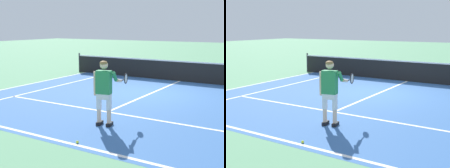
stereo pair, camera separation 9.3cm
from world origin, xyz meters
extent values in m
plane|color=#609E70|center=(0.00, 0.00, 0.00)|extent=(80.00, 80.00, 0.00)
cube|color=#3866A8|center=(0.00, -1.43, 0.00)|extent=(10.98, 9.44, 0.00)
cube|color=white|center=(0.00, -5.95, 0.00)|extent=(10.98, 0.10, 0.01)
cube|color=white|center=(0.00, -3.31, 0.00)|extent=(8.23, 0.10, 0.01)
cube|color=white|center=(0.00, -0.11, 0.00)|extent=(0.10, 6.40, 0.01)
cube|color=white|center=(-4.12, -1.43, 0.00)|extent=(0.10, 9.04, 0.01)
cube|color=white|center=(-5.49, -1.43, 0.00)|extent=(0.10, 9.04, 0.01)
cylinder|color=#333338|center=(-5.94, 3.09, 0.54)|extent=(0.08, 0.08, 1.07)
cube|color=black|center=(0.00, 3.09, 0.46)|extent=(11.84, 0.02, 0.91)
cube|color=white|center=(0.00, 3.09, 0.94)|extent=(11.84, 0.03, 0.06)
cube|color=black|center=(0.49, -4.46, 0.04)|extent=(0.16, 0.30, 0.09)
cube|color=black|center=(0.77, -4.41, 0.04)|extent=(0.16, 0.30, 0.09)
cylinder|color=beige|center=(0.50, -4.50, 0.27)|extent=(0.11, 0.11, 0.36)
cylinder|color=silver|center=(0.50, -4.50, 0.66)|extent=(0.14, 0.14, 0.41)
cylinder|color=beige|center=(0.78, -4.45, 0.27)|extent=(0.11, 0.11, 0.36)
cylinder|color=silver|center=(0.78, -4.45, 0.66)|extent=(0.14, 0.14, 0.41)
cube|color=silver|center=(0.64, -4.47, 0.82)|extent=(0.37, 0.26, 0.20)
cube|color=#28844C|center=(0.64, -4.47, 1.16)|extent=(0.42, 0.29, 0.60)
cylinder|color=beige|center=(0.40, -4.52, 1.11)|extent=(0.09, 0.09, 0.62)
cylinder|color=#28844C|center=(0.88, -4.33, 1.31)|extent=(0.14, 0.27, 0.29)
cylinder|color=beige|center=(0.88, -4.12, 1.17)|extent=(0.14, 0.30, 0.14)
sphere|color=beige|center=(0.64, -4.46, 1.60)|extent=(0.21, 0.21, 0.21)
ellipsoid|color=olive|center=(0.64, -4.48, 1.66)|extent=(0.24, 0.24, 0.12)
cylinder|color=#232326|center=(0.85, -3.90, 1.14)|extent=(0.07, 0.20, 0.03)
cylinder|color=black|center=(0.82, -3.75, 1.14)|extent=(0.04, 0.10, 0.02)
torus|color=black|center=(0.78, -3.57, 1.14)|extent=(0.08, 0.30, 0.30)
cylinder|color=silver|center=(0.78, -3.57, 1.14)|extent=(0.06, 0.24, 0.25)
sphere|color=#CCE02D|center=(0.83, -5.85, 0.03)|extent=(0.07, 0.07, 0.07)
camera|label=1|loc=(4.97, -11.13, 2.58)|focal=50.62mm
camera|label=2|loc=(5.05, -11.08, 2.58)|focal=50.62mm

